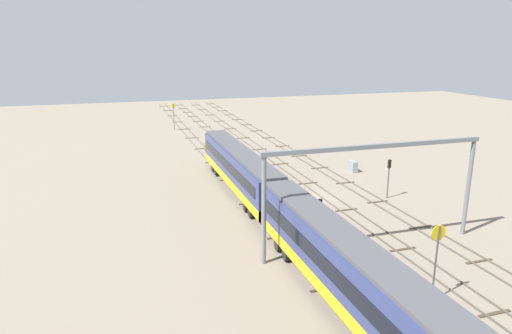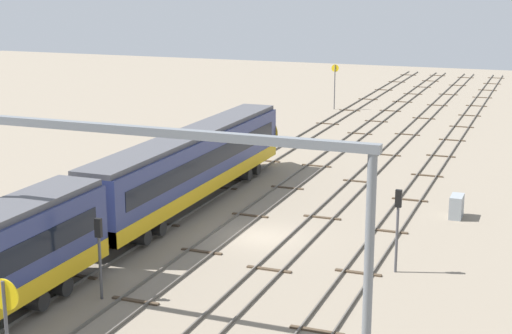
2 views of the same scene
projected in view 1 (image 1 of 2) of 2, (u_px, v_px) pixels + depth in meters
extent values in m
plane|color=gray|center=(307.00, 198.00, 49.81)|extent=(188.99, 188.99, 0.00)
cube|color=#59544C|center=(366.00, 191.00, 51.89)|extent=(172.99, 0.07, 0.16)
cube|color=#59544C|center=(355.00, 192.00, 51.48)|extent=(172.99, 0.07, 0.16)
cube|color=#473828|center=(479.00, 261.00, 35.10)|extent=(0.24, 2.40, 0.08)
cube|color=#473828|center=(420.00, 227.00, 41.74)|extent=(0.24, 2.40, 0.08)
cube|color=#473828|center=(377.00, 202.00, 48.38)|extent=(0.24, 2.40, 0.08)
cube|color=#473828|center=(345.00, 183.00, 55.01)|extent=(0.24, 2.40, 0.08)
cube|color=#473828|center=(320.00, 168.00, 61.65)|extent=(0.24, 2.40, 0.08)
cube|color=#473828|center=(299.00, 156.00, 68.29)|extent=(0.24, 2.40, 0.08)
cube|color=#473828|center=(282.00, 146.00, 74.93)|extent=(0.24, 2.40, 0.08)
cube|color=#473828|center=(268.00, 138.00, 81.57)|extent=(0.24, 2.40, 0.08)
cube|color=#473828|center=(256.00, 131.00, 88.20)|extent=(0.24, 2.40, 0.08)
cube|color=#473828|center=(246.00, 125.00, 94.84)|extent=(0.24, 2.40, 0.08)
cube|color=#473828|center=(237.00, 119.00, 101.48)|extent=(0.24, 2.40, 0.08)
cube|color=#473828|center=(229.00, 115.00, 108.12)|extent=(0.24, 2.40, 0.08)
cube|color=#473828|center=(222.00, 111.00, 114.75)|extent=(0.24, 2.40, 0.08)
cube|color=#473828|center=(216.00, 107.00, 121.39)|extent=(0.24, 2.40, 0.08)
cube|color=#473828|center=(210.00, 104.00, 128.03)|extent=(0.24, 2.40, 0.08)
cube|color=#59544C|center=(331.00, 194.00, 50.63)|extent=(172.99, 0.07, 0.16)
cube|color=#59544C|center=(320.00, 196.00, 50.21)|extent=(172.99, 0.07, 0.16)
cube|color=#473828|center=(494.00, 313.00, 28.30)|extent=(0.24, 2.40, 0.08)
cube|color=#473828|center=(403.00, 249.00, 37.15)|extent=(0.24, 2.40, 0.08)
cube|color=#473828|center=(346.00, 210.00, 46.00)|extent=(0.24, 2.40, 0.08)
cube|color=#473828|center=(308.00, 183.00, 54.85)|extent=(0.24, 2.40, 0.08)
cube|color=#473828|center=(280.00, 164.00, 63.70)|extent=(0.24, 2.40, 0.08)
cube|color=#473828|center=(259.00, 149.00, 72.56)|extent=(0.24, 2.40, 0.08)
cube|color=#473828|center=(243.00, 138.00, 81.41)|extent=(0.24, 2.40, 0.08)
cube|color=#473828|center=(230.00, 129.00, 90.26)|extent=(0.24, 2.40, 0.08)
cube|color=#473828|center=(219.00, 121.00, 99.11)|extent=(0.24, 2.40, 0.08)
cube|color=#473828|center=(210.00, 115.00, 107.96)|extent=(0.24, 2.40, 0.08)
cube|color=#473828|center=(202.00, 110.00, 116.81)|extent=(0.24, 2.40, 0.08)
cube|color=#473828|center=(196.00, 105.00, 125.66)|extent=(0.24, 2.40, 0.08)
cube|color=#59544C|center=(295.00, 198.00, 49.36)|extent=(172.99, 0.07, 0.16)
cube|color=#59544C|center=(283.00, 200.00, 48.95)|extent=(172.99, 0.07, 0.16)
cube|color=#473828|center=(380.00, 278.00, 32.57)|extent=(0.24, 2.40, 0.08)
cube|color=#473828|center=(334.00, 239.00, 39.21)|extent=(0.24, 2.40, 0.08)
cube|color=#473828|center=(302.00, 210.00, 45.84)|extent=(0.24, 2.40, 0.08)
cube|color=#473828|center=(277.00, 189.00, 52.48)|extent=(0.24, 2.40, 0.08)
cube|color=#473828|center=(258.00, 173.00, 59.12)|extent=(0.24, 2.40, 0.08)
cube|color=#473828|center=(243.00, 160.00, 65.76)|extent=(0.24, 2.40, 0.08)
cube|color=#473828|center=(231.00, 150.00, 72.40)|extent=(0.24, 2.40, 0.08)
cube|color=#473828|center=(221.00, 141.00, 79.03)|extent=(0.24, 2.40, 0.08)
cube|color=#473828|center=(212.00, 133.00, 85.67)|extent=(0.24, 2.40, 0.08)
cube|color=#473828|center=(205.00, 127.00, 92.31)|extent=(0.24, 2.40, 0.08)
cube|color=#473828|center=(198.00, 121.00, 98.95)|extent=(0.24, 2.40, 0.08)
cube|color=#473828|center=(193.00, 117.00, 105.59)|extent=(0.24, 2.40, 0.08)
cube|color=#473828|center=(188.00, 112.00, 112.22)|extent=(0.24, 2.40, 0.08)
cube|color=#473828|center=(183.00, 108.00, 118.86)|extent=(0.24, 2.40, 0.08)
cube|color=#473828|center=(179.00, 105.00, 125.50)|extent=(0.24, 2.40, 0.08)
cube|color=#59544C|center=(257.00, 202.00, 48.09)|extent=(172.99, 0.07, 0.16)
cube|color=#59544C|center=(244.00, 204.00, 47.68)|extent=(172.99, 0.07, 0.16)
cube|color=#473828|center=(326.00, 289.00, 31.13)|extent=(0.24, 2.40, 0.08)
cube|color=#473828|center=(280.00, 237.00, 39.51)|extent=(0.24, 2.40, 0.08)
cube|color=#473828|center=(250.00, 203.00, 47.90)|extent=(0.24, 2.40, 0.08)
cube|color=#473828|center=(229.00, 180.00, 56.28)|extent=(0.24, 2.40, 0.08)
cube|color=#473828|center=(214.00, 162.00, 64.67)|extent=(0.24, 2.40, 0.08)
cube|color=#473828|center=(202.00, 149.00, 73.05)|extent=(0.24, 2.40, 0.08)
cube|color=#473828|center=(192.00, 138.00, 81.44)|extent=(0.24, 2.40, 0.08)
cube|color=#473828|center=(184.00, 129.00, 89.82)|extent=(0.24, 2.40, 0.08)
cube|color=#473828|center=(178.00, 122.00, 98.21)|extent=(0.24, 2.40, 0.08)
cube|color=#473828|center=(172.00, 116.00, 106.59)|extent=(0.24, 2.40, 0.08)
cube|color=#473828|center=(168.00, 111.00, 114.97)|extent=(0.24, 2.40, 0.08)
cube|color=#473828|center=(164.00, 106.00, 123.36)|extent=(0.24, 2.40, 0.08)
cube|color=navy|center=(239.00, 167.00, 51.31)|extent=(24.00, 2.90, 3.60)
cube|color=gold|center=(239.00, 178.00, 51.66)|extent=(24.00, 2.94, 0.90)
cube|color=#4C4C51|center=(238.00, 150.00, 50.80)|extent=(24.00, 2.50, 0.30)
cube|color=black|center=(251.00, 162.00, 51.62)|extent=(22.00, 0.04, 1.10)
cube|color=black|center=(226.00, 164.00, 50.77)|extent=(22.00, 0.04, 1.10)
cylinder|color=black|center=(262.00, 211.00, 43.99)|extent=(0.90, 2.70, 0.90)
cylinder|color=black|center=(257.00, 205.00, 45.65)|extent=(0.90, 2.70, 0.90)
cylinder|color=black|center=(225.00, 171.00, 58.14)|extent=(0.90, 2.70, 0.90)
cylinder|color=black|center=(222.00, 167.00, 59.80)|extent=(0.90, 2.70, 0.90)
cube|color=navy|center=(343.00, 265.00, 28.47)|extent=(24.00, 2.90, 3.60)
cube|color=gold|center=(342.00, 285.00, 28.82)|extent=(24.00, 2.94, 0.90)
cube|color=#4C4C51|center=(344.00, 237.00, 27.96)|extent=(24.00, 2.50, 0.30)
cube|color=black|center=(364.00, 256.00, 28.78)|extent=(22.00, 0.04, 1.10)
cube|color=black|center=(322.00, 262.00, 27.93)|extent=(22.00, 0.04, 1.10)
cylinder|color=black|center=(300.00, 253.00, 35.30)|extent=(0.90, 2.70, 0.90)
cylinder|color=black|center=(291.00, 243.00, 36.96)|extent=(0.90, 2.70, 0.90)
cone|color=gold|center=(214.00, 145.00, 63.14)|extent=(1.60, 3.24, 3.24)
cylinder|color=slate|center=(468.00, 189.00, 39.21)|extent=(0.36, 0.36, 8.44)
cylinder|color=slate|center=(264.00, 212.00, 33.82)|extent=(0.36, 0.36, 8.44)
cube|color=slate|center=(377.00, 146.00, 35.37)|extent=(0.40, 19.27, 0.35)
cylinder|color=#4C4C51|center=(435.00, 264.00, 29.09)|extent=(0.12, 0.12, 5.28)
cylinder|color=yellow|center=(439.00, 233.00, 28.56)|extent=(0.05, 1.06, 1.06)
cube|color=black|center=(438.00, 233.00, 28.59)|extent=(0.02, 0.48, 0.12)
cylinder|color=#4C4C51|center=(174.00, 117.00, 88.88)|extent=(0.12, 0.12, 5.11)
cylinder|color=yellow|center=(173.00, 106.00, 88.35)|extent=(0.05, 0.86, 0.86)
cube|color=black|center=(173.00, 106.00, 88.38)|extent=(0.02, 0.39, 0.12)
cylinder|color=#4C4C51|center=(388.00, 183.00, 49.24)|extent=(0.14, 0.14, 3.44)
cube|color=black|center=(389.00, 164.00, 48.67)|extent=(0.20, 0.32, 0.90)
sphere|color=green|center=(389.00, 162.00, 48.72)|extent=(0.20, 0.20, 0.20)
sphere|color=#262626|center=(389.00, 165.00, 48.83)|extent=(0.20, 0.20, 0.20)
cylinder|color=#4C4C51|center=(319.00, 226.00, 38.09)|extent=(0.14, 0.14, 3.03)
cube|color=black|center=(320.00, 204.00, 37.58)|extent=(0.20, 0.32, 0.90)
sphere|color=red|center=(320.00, 202.00, 37.63)|extent=(0.20, 0.20, 0.20)
sphere|color=#262626|center=(319.00, 206.00, 37.73)|extent=(0.20, 0.20, 0.20)
cube|color=gray|center=(353.00, 166.00, 59.83)|extent=(1.54, 0.75, 1.43)
cube|color=#333333|center=(350.00, 163.00, 60.50)|extent=(0.02, 0.53, 0.24)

